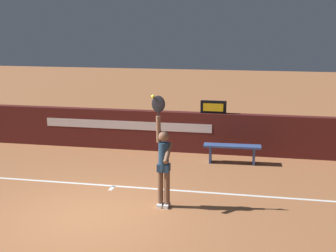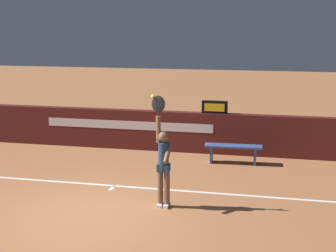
{
  "view_description": "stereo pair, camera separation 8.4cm",
  "coord_description": "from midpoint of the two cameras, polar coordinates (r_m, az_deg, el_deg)",
  "views": [
    {
      "loc": [
        3.26,
        -8.05,
        3.72
      ],
      "look_at": [
        1.46,
        0.96,
        1.68
      ],
      "focal_mm": 49.28,
      "sensor_mm": 36.0,
      "label": 1
    },
    {
      "loc": [
        3.34,
        -8.03,
        3.72
      ],
      "look_at": [
        1.46,
        0.96,
        1.68
      ],
      "focal_mm": 49.28,
      "sensor_mm": 36.0,
      "label": 2
    }
  ],
  "objects": [
    {
      "name": "ground_plane",
      "position": [
        9.45,
        -10.29,
        -10.87
      ],
      "size": [
        60.0,
        60.0,
        0.0
      ],
      "primitive_type": "plane",
      "color": "#A3633C"
    },
    {
      "name": "tennis_player",
      "position": [
        9.42,
        -0.83,
        -4.5
      ],
      "size": [
        0.41,
        0.44,
        2.33
      ],
      "color": "brown",
      "rests_on": "ground"
    },
    {
      "name": "tennis_ball",
      "position": [
        9.18,
        -2.14,
        3.68
      ],
      "size": [
        0.07,
        0.07,
        0.07
      ],
      "color": "#D1E238"
    },
    {
      "name": "courtside_bench_near",
      "position": [
        12.64,
        7.75,
        -2.89
      ],
      "size": [
        1.56,
        0.42,
        0.51
      ],
      "color": "#364F8C",
      "rests_on": "ground"
    },
    {
      "name": "back_wall",
      "position": [
        13.84,
        -2.79,
        -0.53
      ],
      "size": [
        16.23,
        0.28,
        1.2
      ],
      "color": "#4F1A17",
      "rests_on": "ground"
    },
    {
      "name": "court_lines",
      "position": [
        8.75,
        -12.34,
        -12.94
      ],
      "size": [
        10.97,
        5.31,
        0.0
      ],
      "color": "white",
      "rests_on": "ground"
    },
    {
      "name": "speed_display",
      "position": [
        13.34,
        5.46,
        2.36
      ],
      "size": [
        0.74,
        0.14,
        0.36
      ],
      "color": "black",
      "rests_on": "back_wall"
    }
  ]
}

